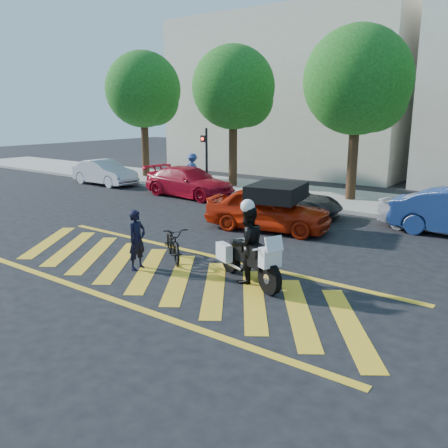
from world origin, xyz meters
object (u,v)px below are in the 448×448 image
Objects in this scene: officer_bike at (137,240)px; parked_left at (189,182)px; officer_moto at (247,244)px; parked_mid_left at (287,200)px; red_convertible at (268,209)px; parked_mid_right at (439,213)px; bicycle at (173,242)px; parked_far_left at (104,172)px; police_motorcycle at (248,258)px.

officer_bike reaches higher than parked_left.
parked_mid_left is (-2.88, 7.02, -0.33)m from officer_moto.
officer_moto is 5.19m from red_convertible.
parked_mid_right is at bearing -173.61° from officer_moto.
officer_moto is (2.81, 0.91, 0.15)m from officer_bike.
officer_moto is 0.47× the size of parked_mid_right.
parked_left is 1.11× the size of parked_mid_left.
bicycle is 4.45m from red_convertible.
officer_bike is 0.84× the size of officer_moto.
officer_moto is at bearing -57.31° from bicycle.
officer_bike is 0.39× the size of parked_mid_right.
officer_moto is 0.43× the size of red_convertible.
parked_far_left is at bearing 97.19° from parked_mid_right.
parked_left is at bearing 51.20° from red_convertible.
officer_moto is 7.59m from parked_mid_left.
red_convertible is 0.89× the size of parked_left.
red_convertible is 0.98× the size of parked_mid_left.
officer_bike is 5.59m from red_convertible.
parked_left is 11.21m from parked_mid_right.
parked_far_left is (-12.09, 8.88, -0.11)m from officer_bike.
parked_left is at bearing -108.27° from officer_moto.
bicycle is 0.38× the size of parked_left.
parked_mid_left is at bearing -133.46° from officer_moto.
red_convertible reaches higher than parked_mid_right.
bicycle is at bearing -138.86° from parked_left.
police_motorcycle is at bearing -77.99° from officer_bike.
parked_mid_left is at bearing 106.19° from parked_mid_right.
parked_mid_right is at bearing 3.74° from bicycle.
officer_bike is at bearing -137.71° from police_motorcycle.
parked_far_left is at bearing 92.86° from parked_left.
red_convertible reaches higher than parked_far_left.
police_motorcycle is at bearing -117.10° from parked_far_left.
parked_far_left reaches higher than parked_mid_right.
police_motorcycle is 0.59× the size of parked_mid_right.
police_motorcycle is 0.34m from officer_moto.
parked_mid_right reaches higher than police_motorcycle.
parked_mid_left is at bearing -5.54° from officer_bike.
officer_moto is at bearing -165.50° from red_convertible.
officer_bike is 15.00m from parked_far_left.
parked_left reaches higher than bicycle.
officer_moto is 11.79m from parked_left.
bicycle is at bearing -176.32° from parked_mid_left.
parked_left reaches higher than parked_far_left.
officer_bike is 7.93m from parked_mid_left.
officer_bike reaches higher than red_convertible.
officer_moto is 0.43× the size of parked_mid_left.
parked_mid_right reaches higher than parked_mid_left.
parked_left reaches higher than parked_mid_left.
officer_bike is at bearing 162.98° from red_convertible.
parked_mid_right is (5.33, 8.73, -0.11)m from officer_bike.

